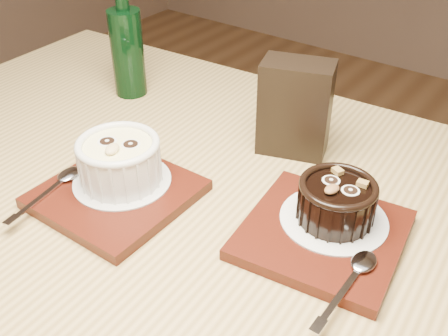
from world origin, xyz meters
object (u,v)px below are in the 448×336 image
object	(u,v)px
tray_right	(322,234)
green_bottle	(127,50)
table	(198,259)
tray_left	(117,194)
condiment_stand	(295,108)
ramekin_white	(119,159)
ramekin_dark	(337,200)

from	to	relation	value
tray_right	green_bottle	world-z (taller)	green_bottle
table	tray_left	size ratio (longest dim) A/B	6.93
tray_right	green_bottle	size ratio (longest dim) A/B	0.85
tray_left	condiment_stand	world-z (taller)	condiment_stand
table	condiment_stand	size ratio (longest dim) A/B	8.91
tray_left	tray_right	distance (m)	0.27
ramekin_white	green_bottle	world-z (taller)	green_bottle
condiment_stand	tray_right	bearing A→B (deg)	-49.11
tray_left	green_bottle	size ratio (longest dim) A/B	0.85
tray_left	table	bearing A→B (deg)	25.08
ramekin_white	green_bottle	distance (m)	0.30
table	ramekin_white	distance (m)	0.18
tray_left	condiment_stand	bearing A→B (deg)	63.19
ramekin_dark	green_bottle	size ratio (longest dim) A/B	0.44
ramekin_white	green_bottle	xyz separation A→B (m)	(-0.20, 0.22, 0.03)
ramekin_dark	green_bottle	world-z (taller)	green_bottle
table	tray_right	size ratio (longest dim) A/B	6.93
ramekin_white	condiment_stand	distance (m)	0.26
ramekin_dark	green_bottle	xyz separation A→B (m)	(-0.46, 0.12, 0.04)
table	tray_left	world-z (taller)	tray_left
tray_right	ramekin_dark	xyz separation A→B (m)	(0.00, 0.02, 0.04)
table	green_bottle	size ratio (longest dim) A/B	5.90
ramekin_white	condiment_stand	size ratio (longest dim) A/B	0.77
tray_left	tray_right	size ratio (longest dim) A/B	1.00
ramekin_dark	ramekin_white	bearing A→B (deg)	-150.03
table	tray_right	xyz separation A→B (m)	(0.16, 0.05, 0.10)
tray_left	ramekin_white	bearing A→B (deg)	110.03
ramekin_white	ramekin_dark	xyz separation A→B (m)	(0.26, 0.10, -0.00)
table	green_bottle	distance (m)	0.40
ramekin_white	green_bottle	size ratio (longest dim) A/B	0.51
tray_left	tray_right	bearing A→B (deg)	19.54
tray_left	condiment_stand	size ratio (longest dim) A/B	1.29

